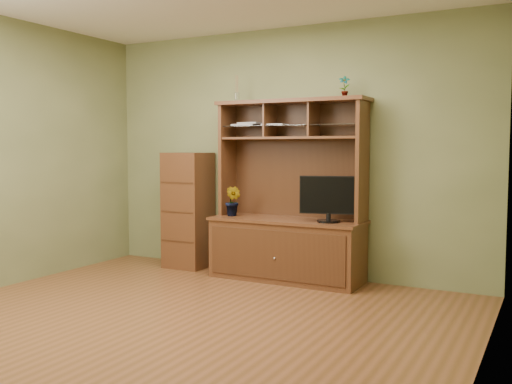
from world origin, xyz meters
The scene contains 8 objects.
room centered at (0.00, 0.00, 1.35)m, with size 4.54×4.04×2.74m.
media_hutch centered at (0.14, 1.73, 0.52)m, with size 1.66×0.61×1.90m.
monitor centered at (0.63, 1.64, 0.90)m, with size 0.58×0.23×0.47m.
orchid_plant centered at (-0.47, 1.65, 0.81)m, with size 0.18×0.15×0.33m, color #35571D.
top_plant centered at (0.73, 1.80, 2.01)m, with size 0.12×0.08×0.22m, color #2C6523.
reed_diffuser centered at (-0.52, 1.80, 2.02)m, with size 0.06×0.06×0.29m.
magazines centered at (-0.27, 1.80, 1.65)m, with size 0.63×0.22×0.04m.
side_cabinet centered at (-1.15, 1.76, 0.67)m, with size 0.48×0.44×1.34m.
Camera 1 is at (2.65, -3.71, 1.40)m, focal length 40.00 mm.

